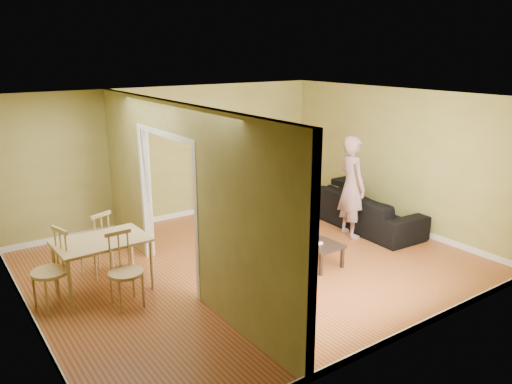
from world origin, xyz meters
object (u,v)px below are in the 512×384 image
coffee_table (321,248)px  chair_far (95,243)px  dining_table (102,245)px  person (352,178)px  bookshelf (215,166)px  chair_near (126,271)px  sofa (366,205)px  chair_left (50,270)px

coffee_table → chair_far: chair_far is taller
dining_table → coffee_table: bearing=-20.5°
person → bookshelf: 2.89m
bookshelf → person: bearing=-63.2°
bookshelf → dining_table: 3.77m
chair_near → sofa: bearing=2.5°
bookshelf → dining_table: (-3.07, -2.16, -0.30)m
chair_left → chair_far: 1.04m
chair_near → chair_far: chair_near is taller
chair_far → bookshelf: bearing=-174.3°
chair_far → person: bearing=144.6°
sofa → chair_left: chair_left is taller
person → coffee_table: size_ratio=3.91×
coffee_table → dining_table: (-3.03, 1.13, 0.37)m
sofa → chair_left: size_ratio=2.24×
person → chair_near: size_ratio=2.17×
person → chair_near: bearing=106.2°
bookshelf → coffee_table: bookshelf is taller
sofa → chair_far: bearing=82.9°
coffee_table → dining_table: bearing=159.5°
sofa → chair_near: size_ratio=2.35×
coffee_table → chair_far: size_ratio=0.56×
bookshelf → dining_table: bookshelf is taller
person → chair_near: 4.31m
bookshelf → chair_far: bearing=-152.4°
sofa → bookshelf: 3.10m
dining_table → chair_near: 0.63m
dining_table → chair_near: size_ratio=1.22×
sofa → coffee_table: bearing=117.8°
dining_table → chair_far: (0.09, 0.61, -0.19)m
person → chair_far: size_ratio=2.17×
chair_far → sofa: bearing=147.8°
bookshelf → chair_left: size_ratio=1.87×
chair_left → chair_near: size_ratio=1.05×
chair_left → coffee_table: bearing=58.9°
sofa → chair_far: chair_far is taller
bookshelf → chair_near: bookshelf is taller
person → chair_near: (-4.27, -0.18, -0.58)m
dining_table → chair_left: 0.73m
bookshelf → chair_near: bearing=-137.1°
bookshelf → coffee_table: 3.36m
chair_near → coffee_table: bearing=-11.9°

